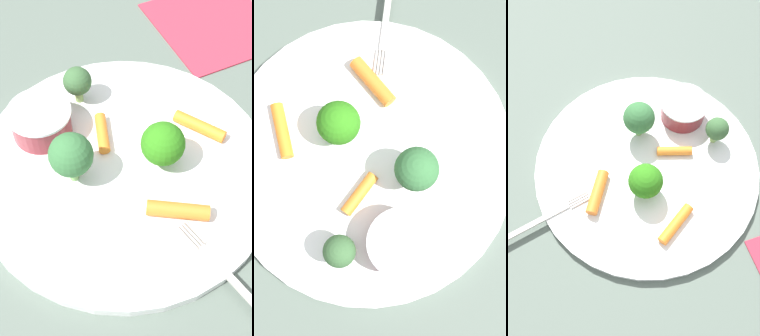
{
  "view_description": "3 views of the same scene",
  "coord_description": "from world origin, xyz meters",
  "views": [
    {
      "loc": [
        0.01,
        0.27,
        0.4
      ],
      "look_at": [
        -0.0,
        0.02,
        0.03
      ],
      "focal_mm": 49.57,
      "sensor_mm": 36.0,
      "label": 1
    },
    {
      "loc": [
        0.08,
        -0.07,
        0.49
      ],
      "look_at": [
        0.02,
        -0.0,
        0.03
      ],
      "focal_mm": 50.69,
      "sensor_mm": 36.0,
      "label": 2
    },
    {
      "loc": [
        -0.21,
        -0.0,
        0.44
      ],
      "look_at": [
        -0.01,
        0.02,
        0.03
      ],
      "focal_mm": 37.35,
      "sensor_mm": 36.0,
      "label": 3
    }
  ],
  "objects": [
    {
      "name": "ground_plane",
      "position": [
        0.0,
        0.0,
        0.0
      ],
      "size": [
        2.4,
        2.4,
        0.0
      ],
      "primitive_type": "plane",
      "color": "#546157"
    },
    {
      "name": "plate",
      "position": [
        0.0,
        0.0,
        0.01
      ],
      "size": [
        0.3,
        0.3,
        0.01
      ],
      "primitive_type": "cylinder",
      "color": "white",
      "rests_on": "ground_plane"
    },
    {
      "name": "fork",
      "position": [
        -0.1,
        0.14,
        0.01
      ],
      "size": [
        0.11,
        0.15,
        0.0
      ],
      "color": "beige",
      "rests_on": "plate"
    },
    {
      "name": "carrot_stick_0",
      "position": [
        -0.05,
        0.06,
        0.02
      ],
      "size": [
        0.06,
        0.02,
        0.02
      ],
      "primitive_type": "cylinder",
      "rotation": [
        1.57,
        0.0,
        4.56
      ],
      "color": "orange",
      "rests_on": "plate"
    },
    {
      "name": "broccoli_floret_2",
      "position": [
        -0.04,
        -0.0,
        0.04
      ],
      "size": [
        0.04,
        0.04,
        0.05
      ],
      "color": "#93B461",
      "rests_on": "plate"
    },
    {
      "name": "broccoli_floret_0",
      "position": [
        0.05,
        -0.09,
        0.04
      ],
      "size": [
        0.03,
        0.03,
        0.04
      ],
      "color": "#8EB461",
      "rests_on": "plate"
    },
    {
      "name": "carrot_stick_1",
      "position": [
        0.02,
        -0.04,
        0.02
      ],
      "size": [
        0.02,
        0.05,
        0.01
      ],
      "primitive_type": "cylinder",
      "rotation": [
        1.57,
        0.0,
        3.24
      ],
      "color": "orange",
      "rests_on": "plate"
    },
    {
      "name": "broccoli_floret_1",
      "position": [
        0.05,
        0.01,
        0.05
      ],
      "size": [
        0.04,
        0.04,
        0.06
      ],
      "color": "#7FB763",
      "rests_on": "plate"
    },
    {
      "name": "sauce_cup",
      "position": [
        0.08,
        -0.05,
        0.03
      ],
      "size": [
        0.07,
        0.07,
        0.03
      ],
      "color": "maroon",
      "rests_on": "plate"
    },
    {
      "name": "carrot_stick_2",
      "position": [
        -0.08,
        -0.04,
        0.02
      ],
      "size": [
        0.06,
        0.04,
        0.01
      ],
      "primitive_type": "cylinder",
      "rotation": [
        1.57,
        0.0,
        0.97
      ],
      "color": "orange",
      "rests_on": "plate"
    }
  ]
}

